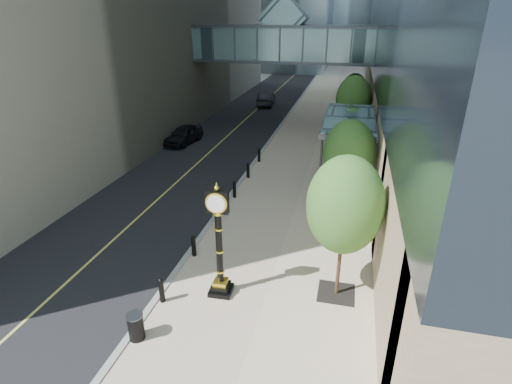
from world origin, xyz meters
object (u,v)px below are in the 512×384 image
car_near (184,135)px  car_far (266,98)px  street_clock (219,249)px  pedestrian (362,188)px  trash_bin (136,327)px

car_near → car_far: (3.45, 16.69, 0.06)m
street_clock → pedestrian: 10.95m
car_far → car_near: bearing=73.2°
pedestrian → car_near: bearing=-48.4°
car_near → car_far: bearing=86.0°
car_near → pedestrian: bearing=-23.1°
trash_bin → car_far: bearing=95.6°
street_clock → car_far: bearing=97.0°
trash_bin → car_near: size_ratio=0.21×
car_near → car_far: 17.04m
street_clock → car_near: size_ratio=1.04×
pedestrian → car_near: (-14.37, 8.55, -0.23)m
street_clock → car_far: 35.28m
pedestrian → car_near: 16.73m
street_clock → car_near: street_clock is taller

